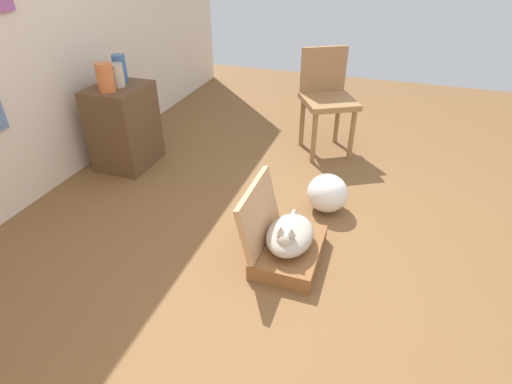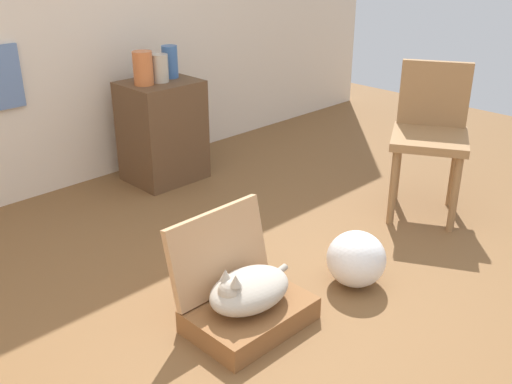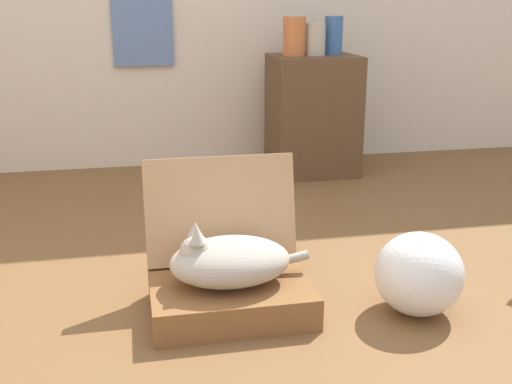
{
  "view_description": "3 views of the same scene",
  "coord_description": "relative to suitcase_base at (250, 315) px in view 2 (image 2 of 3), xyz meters",
  "views": [
    {
      "loc": [
        -2.1,
        -0.24,
        1.72
      ],
      "look_at": [
        -0.06,
        0.45,
        0.35
      ],
      "focal_mm": 28.21,
      "sensor_mm": 36.0,
      "label": 1
    },
    {
      "loc": [
        -1.74,
        -1.4,
        1.63
      ],
      "look_at": [
        -0.01,
        0.35,
        0.54
      ],
      "focal_mm": 41.53,
      "sensor_mm": 36.0,
      "label": 2
    },
    {
      "loc": [
        -0.51,
        -1.7,
        1.02
      ],
      "look_at": [
        -0.06,
        0.52,
        0.31
      ],
      "focal_mm": 43.89,
      "sensor_mm": 36.0,
      "label": 3
    }
  ],
  "objects": [
    {
      "name": "vase_round",
      "position": [
        0.77,
        1.65,
        0.74
      ],
      "size": [
        0.11,
        0.11,
        0.18
      ],
      "primitive_type": "cylinder",
      "color": "#B7AD99",
      "rests_on": "side_table"
    },
    {
      "name": "ground_plane",
      "position": [
        0.21,
        -0.18,
        -0.06
      ],
      "size": [
        7.68,
        7.68,
        0.0
      ],
      "primitive_type": "plane",
      "color": "brown",
      "rests_on": "ground"
    },
    {
      "name": "vase_short",
      "position": [
        0.9,
        1.7,
        0.75
      ],
      "size": [
        0.11,
        0.11,
        0.22
      ],
      "primitive_type": "cylinder",
      "color": "#38609E",
      "rests_on": "side_table"
    },
    {
      "name": "suitcase_lid",
      "position": [
        0.0,
        0.2,
        0.24
      ],
      "size": [
        0.53,
        0.12,
        0.38
      ],
      "primitive_type": "cube",
      "rotation": [
        1.35,
        0.0,
        0.0
      ],
      "color": "tan",
      "rests_on": "suitcase_base"
    },
    {
      "name": "plastic_bag_white",
      "position": [
        0.62,
        -0.12,
        0.09
      ],
      "size": [
        0.29,
        0.29,
        0.28
      ],
      "primitive_type": "ellipsoid",
      "color": "white",
      "rests_on": "ground"
    },
    {
      "name": "suitcase_base",
      "position": [
        0.0,
        0.0,
        0.0
      ],
      "size": [
        0.53,
        0.38,
        0.11
      ],
      "primitive_type": "cube",
      "color": "brown",
      "rests_on": "ground"
    },
    {
      "name": "cat",
      "position": [
        -0.01,
        0.0,
        0.14
      ],
      "size": [
        0.48,
        0.28,
        0.21
      ],
      "color": "#B2A899",
      "rests_on": "suitcase_base"
    },
    {
      "name": "chair",
      "position": [
        1.61,
        0.1,
        0.46
      ],
      "size": [
        0.61,
        0.6,
        0.92
      ],
      "rotation": [
        0.0,
        0.0,
        -1.06
      ],
      "color": "olive",
      "rests_on": "ground"
    },
    {
      "name": "side_table",
      "position": [
        0.77,
        1.67,
        0.29
      ],
      "size": [
        0.5,
        0.42,
        0.7
      ],
      "primitive_type": "cube",
      "color": "brown",
      "rests_on": "ground"
    },
    {
      "name": "vase_tall",
      "position": [
        0.65,
        1.66,
        0.75
      ],
      "size": [
        0.13,
        0.13,
        0.22
      ],
      "primitive_type": "cylinder",
      "color": "#CC6B38",
      "rests_on": "side_table"
    }
  ]
}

